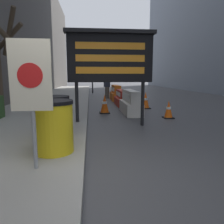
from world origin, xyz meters
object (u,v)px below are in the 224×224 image
Objects in this scene: jersey_barrier_white at (130,103)px; pedestrian_worker at (107,84)px; warning_sign at (31,84)px; message_board at (110,57)px; traffic_cone_far at (146,100)px; traffic_cone_near at (169,110)px; barrel_drum_foreground at (53,126)px; barrel_drum_middle at (53,118)px; jersey_barrier_red_striped at (122,99)px; traffic_cone_mid at (105,104)px; traffic_light_near_curb at (92,61)px; jersey_barrier_orange_near at (116,94)px.

jersey_barrier_white is 1.31× the size of pedestrian_worker.
jersey_barrier_white is at bearing 66.39° from warning_sign.
jersey_barrier_white is at bearing 65.37° from message_board.
traffic_cone_near is at bearing -84.95° from traffic_cone_far.
jersey_barrier_white reaches higher than traffic_cone_near.
barrel_drum_foreground and barrel_drum_middle have the same top height.
warning_sign is 8.43m from jersey_barrier_red_striped.
warning_sign is 2.41× the size of traffic_cone_mid.
traffic_cone_mid is at bearing 71.46° from barrel_drum_middle.
jersey_barrier_red_striped is at bearing 66.51° from traffic_cone_mid.
traffic_light_near_curb is at bearing -69.08° from pedestrian_worker.
traffic_cone_far reaches higher than traffic_cone_near.
message_board is at bearing -102.21° from jersey_barrier_red_striped.
barrel_drum_foreground reaches higher than traffic_cone_near.
message_board is 2.95m from traffic_cone_near.
message_board is at bearing 64.35° from barrel_drum_foreground.
traffic_cone_far is at bearing 57.31° from barrel_drum_middle.
pedestrian_worker is at bearing 84.62° from traffic_cone_mid.
traffic_cone_far is at bearing 95.05° from traffic_cone_near.
traffic_cone_near is 0.39× the size of pedestrian_worker.
traffic_cone_near is 7.50m from pedestrian_worker.
barrel_drum_middle is 1.18× the size of traffic_cone_far.
jersey_barrier_white is (2.41, 5.51, -0.96)m from warning_sign.
warning_sign is 7.60m from traffic_cone_far.
traffic_cone_far is at bearing -53.21° from jersey_barrier_red_striped.
barrel_drum_middle is at bearing 89.81° from warning_sign.
warning_sign is 0.66× the size of message_board.
jersey_barrier_orange_near reaches higher than traffic_cone_mid.
barrel_drum_foreground is 1.44× the size of traffic_cone_near.
barrel_drum_foreground is 3.18m from message_board.
barrel_drum_foreground is 11.07m from pedestrian_worker.
barrel_drum_foreground is at bearing -115.18° from jersey_barrier_white.
barrel_drum_middle is 9.30m from jersey_barrier_orange_near.
barrel_drum_middle is 0.33× the size of message_board.
jersey_barrier_orange_near reaches higher than traffic_cone_far.
pedestrian_worker reaches higher than jersey_barrier_red_striped.
traffic_cone_mid is 0.19× the size of traffic_light_near_curb.
pedestrian_worker is (1.94, 11.63, -0.41)m from warning_sign.
jersey_barrier_orange_near is at bearing -76.53° from traffic_light_near_curb.
traffic_light_near_curb is (0.88, 15.61, 2.19)m from barrel_drum_foreground.
barrel_drum_foreground is at bearing 90.57° from pedestrian_worker.
barrel_drum_middle is at bearing 89.02° from pedestrian_worker.
jersey_barrier_red_striped is 2.52m from jersey_barrier_orange_near.
traffic_light_near_curb reaches higher than jersey_barrier_white.
pedestrian_worker is (-0.47, 3.62, 0.61)m from jersey_barrier_red_striped.
traffic_light_near_curb reaches higher than jersey_barrier_red_striped.
jersey_barrier_orange_near reaches higher than jersey_barrier_white.
traffic_cone_near is 2.44m from traffic_cone_far.
traffic_cone_far reaches higher than traffic_cone_mid.
message_board is 13.06m from traffic_light_near_curb.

